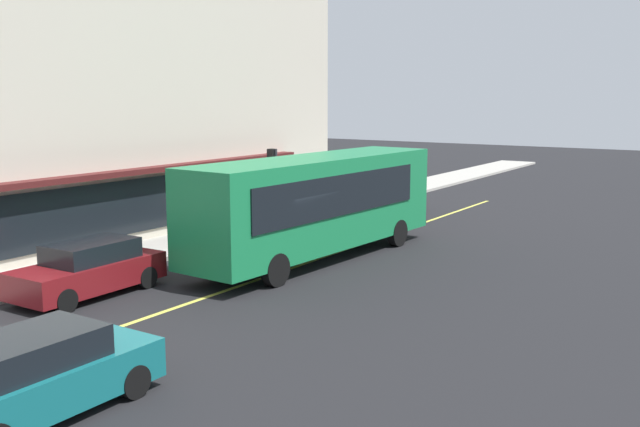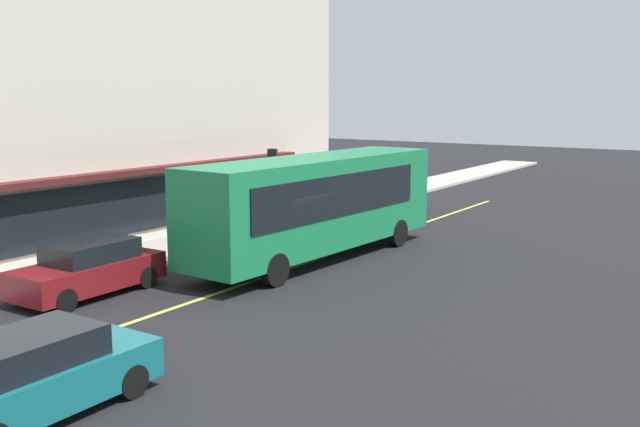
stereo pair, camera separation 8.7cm
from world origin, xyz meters
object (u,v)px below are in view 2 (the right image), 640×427
(car_teal, at_px, (34,376))
(car_black, at_px, (384,197))
(pedestrian_by_curb, at_px, (278,192))
(car_maroon, at_px, (89,269))
(traffic_light, at_px, (273,168))
(pedestrian_waiting, at_px, (240,199))
(bus, at_px, (317,202))

(car_teal, bearing_deg, car_black, 13.59)
(car_teal, xyz_separation_m, pedestrian_by_curb, (19.04, 8.99, 0.40))
(car_black, relative_size, pedestrian_by_curb, 2.64)
(car_teal, distance_m, car_maroon, 7.85)
(traffic_light, relative_size, pedestrian_waiting, 1.85)
(traffic_light, relative_size, pedestrian_by_curb, 1.93)
(bus, height_order, car_black, bus)
(car_black, relative_size, car_maroon, 1.01)
(bus, relative_size, pedestrian_waiting, 6.49)
(pedestrian_by_curb, bearing_deg, car_maroon, -165.55)
(bus, relative_size, car_black, 2.57)
(traffic_light, distance_m, car_black, 6.76)
(bus, height_order, car_teal, bus)
(car_maroon, xyz_separation_m, pedestrian_by_curb, (13.46, 3.47, 0.40))
(car_maroon, bearing_deg, pedestrian_waiting, 17.40)
(car_maroon, relative_size, pedestrian_by_curb, 2.60)
(car_black, relative_size, pedestrian_waiting, 2.53)
(car_black, bearing_deg, pedestrian_by_curb, 137.02)
(bus, bearing_deg, car_maroon, 158.32)
(car_teal, bearing_deg, traffic_light, 23.89)
(car_black, bearing_deg, car_maroon, 179.95)
(car_black, distance_m, car_maroon, 17.20)
(bus, xyz_separation_m, pedestrian_waiting, (3.34, 6.18, -0.79))
(car_maroon, bearing_deg, traffic_light, 9.33)
(traffic_light, xyz_separation_m, car_black, (6.27, -1.81, -1.79))
(pedestrian_waiting, bearing_deg, bus, -118.42)
(car_teal, relative_size, pedestrian_by_curb, 2.59)
(car_teal, bearing_deg, pedestrian_waiting, 28.68)
(car_teal, bearing_deg, bus, 11.71)
(traffic_light, height_order, car_maroon, traffic_light)
(car_teal, height_order, car_maroon, same)
(pedestrian_by_curb, bearing_deg, car_black, -42.98)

